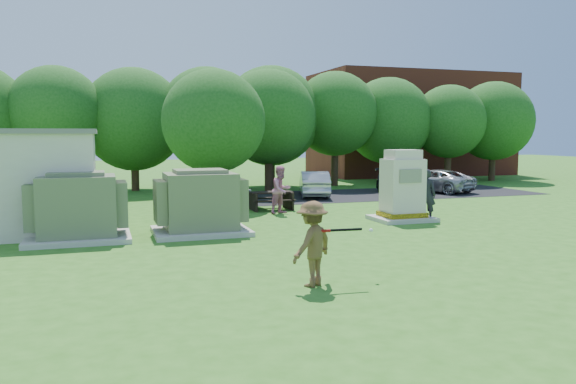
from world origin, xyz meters
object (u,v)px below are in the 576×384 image
object	(u,v)px
transformer_right	(200,203)
car_white	(222,188)
batter	(312,244)
person_at_picnic	(281,190)
picnic_table	(271,198)
car_silver_b	(434,181)
car_silver_a	(314,184)
transformer_left	(78,208)
generator_cabinet	(402,190)
person_by_generator	(426,195)
car_dark	(403,182)

from	to	relation	value
transformer_right	car_white	world-z (taller)	transformer_right
batter	person_at_picnic	distance (m)	10.91
picnic_table	car_silver_b	xyz separation A→B (m)	(10.77, 4.34, 0.14)
car_silver_a	car_silver_b	xyz separation A→B (m)	(7.18, 0.15, -0.03)
batter	car_silver_a	world-z (taller)	batter
transformer_left	transformer_right	size ratio (longest dim) A/B	1.00
generator_cabinet	person_by_generator	distance (m)	0.93
person_at_picnic	car_white	size ratio (longest dim) A/B	0.52
car_silver_a	picnic_table	bearing A→B (deg)	66.46
person_by_generator	person_at_picnic	xyz separation A→B (m)	(-4.60, 3.33, 0.01)
generator_cabinet	car_silver_a	xyz separation A→B (m)	(-0.19, 8.61, -0.49)
generator_cabinet	car_dark	distance (m)	9.33
car_silver_a	transformer_left	bearing A→B (deg)	56.14
person_at_picnic	car_white	xyz separation A→B (m)	(-1.37, 5.18, -0.33)
batter	person_by_generator	world-z (taller)	person_by_generator
transformer_right	generator_cabinet	xyz separation A→B (m)	(7.56, 0.39, 0.18)
car_white	car_silver_a	bearing A→B (deg)	-16.15
person_by_generator	car_silver_b	world-z (taller)	person_by_generator
car_silver_b	transformer_right	bearing A→B (deg)	9.52
person_by_generator	car_white	xyz separation A→B (m)	(-5.97, 8.51, -0.33)
person_by_generator	car_silver_a	xyz separation A→B (m)	(-1.08, 8.81, -0.30)
batter	car_white	distance (m)	15.81
person_by_generator	generator_cabinet	bearing A→B (deg)	31.20
generator_cabinet	picnic_table	size ratio (longest dim) A/B	1.45
transformer_right	person_at_picnic	size ratio (longest dim) A/B	1.56
person_at_picnic	car_silver_b	distance (m)	12.10
person_at_picnic	car_white	distance (m)	5.37
picnic_table	transformer_right	bearing A→B (deg)	-128.18
transformer_right	transformer_left	bearing A→B (deg)	180.00
batter	car_silver_b	distance (m)	21.02
transformer_right	car_dark	bearing A→B (deg)	34.67
transformer_right	car_silver_a	world-z (taller)	transformer_right
transformer_left	batter	xyz separation A→B (m)	(4.86, -7.05, -0.07)
batter	person_at_picnic	world-z (taller)	person_at_picnic
transformer_right	batter	xyz separation A→B (m)	(1.16, -7.05, -0.07)
transformer_right	person_by_generator	xyz separation A→B (m)	(8.45, 0.19, -0.02)
car_white	person_at_picnic	bearing A→B (deg)	-94.80
car_white	car_silver_b	size ratio (longest dim) A/B	0.82
transformer_left	car_dark	size ratio (longest dim) A/B	0.65
person_by_generator	car_dark	distance (m)	9.09
transformer_left	batter	bearing A→B (deg)	-55.40
transformer_right	picnic_table	bearing A→B (deg)	51.82
transformer_left	car_silver_a	world-z (taller)	transformer_left
batter	car_silver_a	xyz separation A→B (m)	(6.21, 16.05, -0.24)
car_dark	car_silver_b	distance (m)	2.43
picnic_table	car_silver_b	world-z (taller)	car_silver_b
picnic_table	car_silver_a	size ratio (longest dim) A/B	0.46
generator_cabinet	car_silver_a	world-z (taller)	generator_cabinet
transformer_left	picnic_table	distance (m)	8.91
transformer_left	car_silver_b	bearing A→B (deg)	26.63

